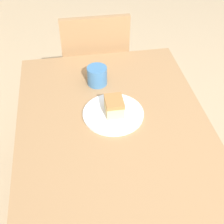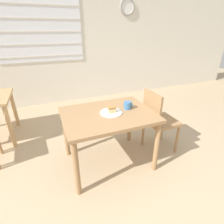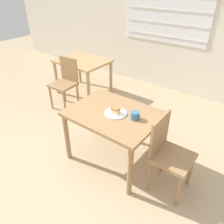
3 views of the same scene
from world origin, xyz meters
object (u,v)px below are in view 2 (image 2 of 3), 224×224
plate (111,112)px  coffee_mug (128,105)px  dining_table_near (108,121)px  chair_near_window (158,119)px  cake_slice (111,109)px

plate → coffee_mug: (0.24, 0.04, 0.04)m
dining_table_near → plate: 0.11m
chair_near_window → coffee_mug: (-0.45, 0.03, 0.27)m
dining_table_near → cake_slice: bearing=-16.5°
dining_table_near → plate: size_ratio=4.04×
cake_slice → chair_near_window: bearing=0.8°
coffee_mug → chair_near_window: bearing=-4.2°
plate → cake_slice: size_ratio=2.85×
chair_near_window → plate: 0.73m
plate → coffee_mug: coffee_mug is taller
dining_table_near → chair_near_window: (0.72, -0.00, -0.12)m
coffee_mug → dining_table_near: bearing=-173.2°
cake_slice → coffee_mug: coffee_mug is taller
dining_table_near → cake_slice: size_ratio=11.53×
chair_near_window → coffee_mug: bearing=85.8°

